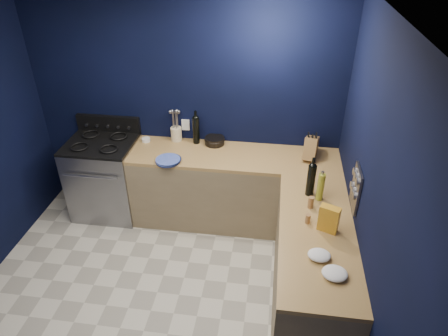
% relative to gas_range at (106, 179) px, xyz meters
% --- Properties ---
extents(floor, '(3.50, 3.50, 0.02)m').
position_rel_gas_range_xyz_m(floor, '(0.93, -1.42, -0.47)').
color(floor, beige).
rests_on(floor, ground).
extents(ceiling, '(3.50, 3.50, 0.02)m').
position_rel_gas_range_xyz_m(ceiling, '(0.93, -1.42, 2.15)').
color(ceiling, silver).
rests_on(ceiling, ground).
extents(wall_back, '(3.50, 0.02, 2.60)m').
position_rel_gas_range_xyz_m(wall_back, '(0.93, 0.34, 0.84)').
color(wall_back, black).
rests_on(wall_back, ground).
extents(wall_right, '(0.02, 3.50, 2.60)m').
position_rel_gas_range_xyz_m(wall_right, '(2.69, -1.42, 0.84)').
color(wall_right, black).
rests_on(wall_right, ground).
extents(cab_back, '(2.30, 0.63, 0.86)m').
position_rel_gas_range_xyz_m(cab_back, '(1.53, 0.02, -0.03)').
color(cab_back, '#857151').
rests_on(cab_back, floor).
extents(top_back, '(2.30, 0.63, 0.04)m').
position_rel_gas_range_xyz_m(top_back, '(1.53, 0.02, 0.42)').
color(top_back, brown).
rests_on(top_back, cab_back).
extents(cab_right, '(0.63, 1.67, 0.86)m').
position_rel_gas_range_xyz_m(cab_right, '(2.37, -1.13, -0.03)').
color(cab_right, '#857151').
rests_on(cab_right, floor).
extents(top_right, '(0.63, 1.67, 0.04)m').
position_rel_gas_range_xyz_m(top_right, '(2.37, -1.13, 0.42)').
color(top_right, brown).
rests_on(top_right, cab_right).
extents(gas_range, '(0.76, 0.66, 0.92)m').
position_rel_gas_range_xyz_m(gas_range, '(0.00, 0.00, 0.00)').
color(gas_range, gray).
rests_on(gas_range, floor).
extents(oven_door, '(0.59, 0.02, 0.42)m').
position_rel_gas_range_xyz_m(oven_door, '(0.00, -0.32, -0.01)').
color(oven_door, black).
rests_on(oven_door, gas_range).
extents(cooktop, '(0.76, 0.66, 0.03)m').
position_rel_gas_range_xyz_m(cooktop, '(0.00, 0.00, 0.48)').
color(cooktop, black).
rests_on(cooktop, gas_range).
extents(backguard, '(0.76, 0.06, 0.20)m').
position_rel_gas_range_xyz_m(backguard, '(0.00, 0.30, 0.58)').
color(backguard, black).
rests_on(backguard, gas_range).
extents(spice_panel, '(0.02, 0.28, 0.38)m').
position_rel_gas_range_xyz_m(spice_panel, '(2.67, -0.87, 0.72)').
color(spice_panel, gray).
rests_on(spice_panel, wall_right).
extents(wall_outlet, '(0.09, 0.02, 0.13)m').
position_rel_gas_range_xyz_m(wall_outlet, '(0.93, 0.32, 0.62)').
color(wall_outlet, white).
rests_on(wall_outlet, wall_back).
extents(plate_stack, '(0.31, 0.31, 0.03)m').
position_rel_gas_range_xyz_m(plate_stack, '(0.85, -0.22, 0.46)').
color(plate_stack, '#3754AF').
rests_on(plate_stack, top_back).
extents(ramekin, '(0.13, 0.13, 0.04)m').
position_rel_gas_range_xyz_m(ramekin, '(0.48, 0.19, 0.46)').
color(ramekin, white).
rests_on(ramekin, top_back).
extents(utensil_crock, '(0.16, 0.16, 0.16)m').
position_rel_gas_range_xyz_m(utensil_crock, '(0.82, 0.27, 0.52)').
color(utensil_crock, beige).
rests_on(utensil_crock, top_back).
extents(wine_bottle_back, '(0.09, 0.09, 0.32)m').
position_rel_gas_range_xyz_m(wine_bottle_back, '(1.07, 0.24, 0.60)').
color(wine_bottle_back, black).
rests_on(wine_bottle_back, top_back).
extents(lemon_basket, '(0.23, 0.23, 0.08)m').
position_rel_gas_range_xyz_m(lemon_basket, '(1.28, 0.24, 0.48)').
color(lemon_basket, black).
rests_on(lemon_basket, top_back).
extents(knife_block, '(0.19, 0.30, 0.30)m').
position_rel_gas_range_xyz_m(knife_block, '(2.35, 0.07, 0.56)').
color(knife_block, brown).
rests_on(knife_block, top_back).
extents(wine_bottle_right, '(0.08, 0.08, 0.31)m').
position_rel_gas_range_xyz_m(wine_bottle_right, '(2.32, -0.61, 0.60)').
color(wine_bottle_right, black).
rests_on(wine_bottle_right, top_right).
extents(oil_bottle, '(0.07, 0.07, 0.27)m').
position_rel_gas_range_xyz_m(oil_bottle, '(2.40, -0.68, 0.58)').
color(oil_bottle, olive).
rests_on(oil_bottle, top_right).
extents(spice_jar_near, '(0.06, 0.06, 0.11)m').
position_rel_gas_range_xyz_m(spice_jar_near, '(2.32, -0.81, 0.50)').
color(spice_jar_near, olive).
rests_on(spice_jar_near, top_right).
extents(spice_jar_far, '(0.05, 0.05, 0.09)m').
position_rel_gas_range_xyz_m(spice_jar_far, '(2.29, -1.03, 0.48)').
color(spice_jar_far, olive).
rests_on(spice_jar_far, top_right).
extents(crouton_bag, '(0.18, 0.13, 0.24)m').
position_rel_gas_range_xyz_m(crouton_bag, '(2.44, -1.11, 0.56)').
color(crouton_bag, '#BF471E').
rests_on(crouton_bag, top_right).
extents(towel_front, '(0.19, 0.16, 0.06)m').
position_rel_gas_range_xyz_m(towel_front, '(2.36, -1.45, 0.47)').
color(towel_front, white).
rests_on(towel_front, top_right).
extents(towel_end, '(0.22, 0.21, 0.06)m').
position_rel_gas_range_xyz_m(towel_end, '(2.46, -1.62, 0.47)').
color(towel_end, white).
rests_on(towel_end, top_right).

